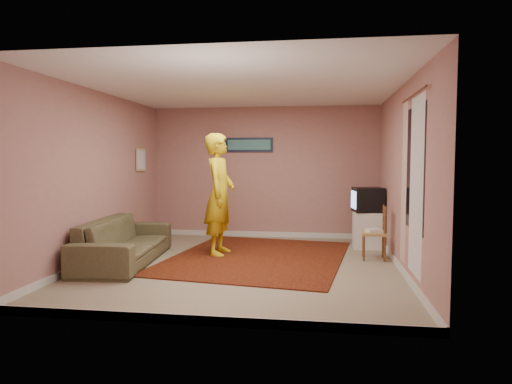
# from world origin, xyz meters

# --- Properties ---
(ground) EXTENTS (5.00, 5.00, 0.00)m
(ground) POSITION_xyz_m (0.00, 0.00, 0.00)
(ground) COLOR gray
(ground) RESTS_ON ground
(wall_back) EXTENTS (4.50, 0.02, 2.60)m
(wall_back) POSITION_xyz_m (0.00, 2.50, 1.30)
(wall_back) COLOR #A9726F
(wall_back) RESTS_ON ground
(wall_front) EXTENTS (4.50, 0.02, 2.60)m
(wall_front) POSITION_xyz_m (0.00, -2.50, 1.30)
(wall_front) COLOR #A9726F
(wall_front) RESTS_ON ground
(wall_left) EXTENTS (0.02, 5.00, 2.60)m
(wall_left) POSITION_xyz_m (-2.25, 0.00, 1.30)
(wall_left) COLOR #A9726F
(wall_left) RESTS_ON ground
(wall_right) EXTENTS (0.02, 5.00, 2.60)m
(wall_right) POSITION_xyz_m (2.25, 0.00, 1.30)
(wall_right) COLOR #A9726F
(wall_right) RESTS_ON ground
(ceiling) EXTENTS (4.50, 5.00, 0.02)m
(ceiling) POSITION_xyz_m (0.00, 0.00, 2.60)
(ceiling) COLOR white
(ceiling) RESTS_ON wall_back
(baseboard_back) EXTENTS (4.50, 0.02, 0.10)m
(baseboard_back) POSITION_xyz_m (0.00, 2.49, 0.05)
(baseboard_back) COLOR silver
(baseboard_back) RESTS_ON ground
(baseboard_front) EXTENTS (4.50, 0.02, 0.10)m
(baseboard_front) POSITION_xyz_m (0.00, -2.49, 0.05)
(baseboard_front) COLOR silver
(baseboard_front) RESTS_ON ground
(baseboard_left) EXTENTS (0.02, 5.00, 0.10)m
(baseboard_left) POSITION_xyz_m (-2.24, 0.00, 0.05)
(baseboard_left) COLOR silver
(baseboard_left) RESTS_ON ground
(baseboard_right) EXTENTS (0.02, 5.00, 0.10)m
(baseboard_right) POSITION_xyz_m (2.24, 0.00, 0.05)
(baseboard_right) COLOR silver
(baseboard_right) RESTS_ON ground
(window) EXTENTS (0.01, 1.10, 1.50)m
(window) POSITION_xyz_m (2.24, -0.90, 1.45)
(window) COLOR black
(window) RESTS_ON wall_right
(curtain_sheer) EXTENTS (0.01, 0.75, 2.10)m
(curtain_sheer) POSITION_xyz_m (2.23, -1.05, 1.25)
(curtain_sheer) COLOR silver
(curtain_sheer) RESTS_ON wall_right
(curtain_floral) EXTENTS (0.01, 0.35, 2.10)m
(curtain_floral) POSITION_xyz_m (2.21, -0.35, 1.25)
(curtain_floral) COLOR #EFE6CC
(curtain_floral) RESTS_ON wall_right
(curtain_rod) EXTENTS (0.02, 1.40, 0.02)m
(curtain_rod) POSITION_xyz_m (2.20, -0.90, 2.32)
(curtain_rod) COLOR brown
(curtain_rod) RESTS_ON wall_right
(picture_back) EXTENTS (0.95, 0.04, 0.28)m
(picture_back) POSITION_xyz_m (-0.30, 2.47, 1.85)
(picture_back) COLOR #121B33
(picture_back) RESTS_ON wall_back
(picture_left) EXTENTS (0.04, 0.38, 0.42)m
(picture_left) POSITION_xyz_m (-2.22, 1.60, 1.55)
(picture_left) COLOR #C5AF87
(picture_left) RESTS_ON wall_left
(area_rug) EXTENTS (3.04, 3.60, 0.02)m
(area_rug) POSITION_xyz_m (0.15, 0.53, 0.01)
(area_rug) COLOR black
(area_rug) RESTS_ON ground
(tv_cabinet) EXTENTS (0.50, 0.46, 0.64)m
(tv_cabinet) POSITION_xyz_m (1.95, 1.60, 0.32)
(tv_cabinet) COLOR silver
(tv_cabinet) RESTS_ON ground
(crt_tv) EXTENTS (0.56, 0.51, 0.43)m
(crt_tv) POSITION_xyz_m (1.94, 1.60, 0.85)
(crt_tv) COLOR black
(crt_tv) RESTS_ON tv_cabinet
(chair_a) EXTENTS (0.39, 0.38, 0.46)m
(chair_a) POSITION_xyz_m (1.93, 2.20, 0.52)
(chair_a) COLOR tan
(chair_a) RESTS_ON ground
(dvd_player) EXTENTS (0.41, 0.34, 0.06)m
(dvd_player) POSITION_xyz_m (1.93, 2.20, 0.47)
(dvd_player) COLOR #A1A0A5
(dvd_player) RESTS_ON chair_a
(blue_throw) EXTENTS (0.37, 0.05, 0.38)m
(blue_throw) POSITION_xyz_m (1.93, 2.20, 0.69)
(blue_throw) COLOR #7C9ECC
(blue_throw) RESTS_ON chair_a
(chair_b) EXTENTS (0.38, 0.40, 0.46)m
(chair_b) POSITION_xyz_m (1.96, 0.67, 0.52)
(chair_b) COLOR tan
(chair_b) RESTS_ON ground
(game_console) EXTENTS (0.27, 0.23, 0.05)m
(game_console) POSITION_xyz_m (1.96, 0.67, 0.46)
(game_console) COLOR white
(game_console) RESTS_ON chair_b
(sofa) EXTENTS (1.09, 2.34, 0.66)m
(sofa) POSITION_xyz_m (-1.80, -0.09, 0.33)
(sofa) COLOR brown
(sofa) RESTS_ON ground
(person) EXTENTS (0.51, 0.74, 1.98)m
(person) POSITION_xyz_m (-0.50, 0.68, 0.99)
(person) COLOR gold
(person) RESTS_ON ground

